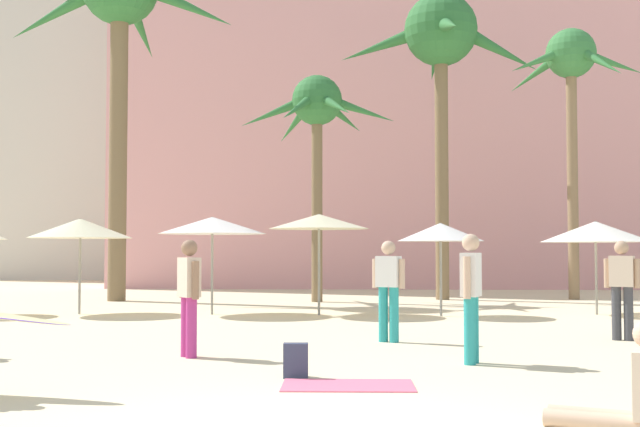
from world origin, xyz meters
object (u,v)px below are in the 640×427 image
object	(u,v)px
palm_tree_left	(119,13)
palm_tree_right	(571,74)
palm_tree_far_left	(317,115)
cafe_umbrella_4	(596,232)
person_near_left	(389,286)
person_far_right	(189,293)
cafe_umbrella_5	(212,225)
person_mid_left	(627,393)
palm_tree_center	(441,44)
person_near_right	(471,292)
cafe_umbrella_2	(80,228)
cafe_umbrella_6	(441,232)
beach_towel	(348,385)
backpack	(296,361)
cafe_umbrella_0	(319,222)
person_mid_center	(622,286)

from	to	relation	value
palm_tree_left	palm_tree_right	bearing A→B (deg)	5.77
palm_tree_far_left	cafe_umbrella_4	size ratio (longest dim) A/B	2.62
person_near_left	person_far_right	distance (m)	3.67
cafe_umbrella_5	palm_tree_far_left	bearing A→B (deg)	65.62
cafe_umbrella_5	person_mid_left	world-z (taller)	cafe_umbrella_5
person_far_right	cafe_umbrella_5	bearing A→B (deg)	-115.20
palm_tree_center	person_near_right	bearing A→B (deg)	-94.28
cafe_umbrella_2	person_far_right	distance (m)	9.16
palm_tree_right	person_near_left	world-z (taller)	palm_tree_right
palm_tree_right	person_near_right	xyz separation A→B (m)	(-5.33, -15.30, -6.27)
cafe_umbrella_5	cafe_umbrella_6	bearing A→B (deg)	-2.99
palm_tree_far_left	person_near_right	distance (m)	14.74
cafe_umbrella_4	cafe_umbrella_5	xyz separation A→B (m)	(-9.35, -0.40, 0.16)
palm_tree_center	cafe_umbrella_4	xyz separation A→B (m)	(3.11, -6.04, -6.18)
person_near_left	cafe_umbrella_5	bearing A→B (deg)	61.61
palm_tree_far_left	cafe_umbrella_2	xyz separation A→B (m)	(-5.56, -5.18, -3.60)
palm_tree_right	beach_towel	world-z (taller)	palm_tree_right
palm_tree_left	palm_tree_far_left	bearing A→B (deg)	-1.54
palm_tree_far_left	palm_tree_center	size ratio (longest dim) A/B	0.71
backpack	palm_tree_far_left	bearing A→B (deg)	-0.79
person_near_right	backpack	bearing A→B (deg)	-129.97
person_far_right	beach_towel	bearing A→B (deg)	100.81
palm_tree_center	person_near_left	bearing A→B (deg)	-99.91
cafe_umbrella_6	person_far_right	xyz separation A→B (m)	(-4.42, -7.77, -1.05)
palm_tree_far_left	person_near_left	xyz separation A→B (m)	(1.76, -11.01, -4.76)
cafe_umbrella_6	beach_towel	distance (m)	10.62
cafe_umbrella_0	cafe_umbrella_5	bearing A→B (deg)	178.21
cafe_umbrella_5	person_near_right	distance (m)	10.05
cafe_umbrella_0	cafe_umbrella_6	size ratio (longest dim) A/B	1.10
cafe_umbrella_5	palm_tree_right	bearing A→B (deg)	32.77
palm_tree_left	cafe_umbrella_5	xyz separation A→B (m)	(3.92, -5.27, -6.85)
palm_tree_right	person_mid_left	distance (m)	21.19
palm_tree_center	person_far_right	world-z (taller)	palm_tree_center
person_mid_left	person_mid_center	world-z (taller)	person_mid_center
cafe_umbrella_0	person_near_left	size ratio (longest dim) A/B	1.42
person_near_left	person_mid_left	size ratio (longest dim) A/B	1.66
palm_tree_center	cafe_umbrella_2	bearing A→B (deg)	-145.50
palm_tree_right	cafe_umbrella_4	xyz separation A→B (m)	(-1.09, -6.31, -5.24)
cafe_umbrella_2	person_far_right	xyz separation A→B (m)	(4.35, -7.98, -1.16)
person_mid_left	person_mid_center	bearing A→B (deg)	-83.77
palm_tree_left	person_far_right	world-z (taller)	palm_tree_left
cafe_umbrella_6	person_near_left	world-z (taller)	cafe_umbrella_6
cafe_umbrella_5	person_mid_center	size ratio (longest dim) A/B	1.53
person_near_left	backpack	bearing A→B (deg)	-170.66
cafe_umbrella_2	person_mid_left	world-z (taller)	cafe_umbrella_2
cafe_umbrella_4	person_mid_left	distance (m)	13.74
cafe_umbrella_2	beach_towel	world-z (taller)	cafe_umbrella_2
person_mid_left	palm_tree_far_left	bearing A→B (deg)	-55.34
cafe_umbrella_6	person_mid_left	bearing A→B (deg)	-88.43
palm_tree_left	beach_towel	xyz separation A→B (m)	(7.36, -15.78, -9.01)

